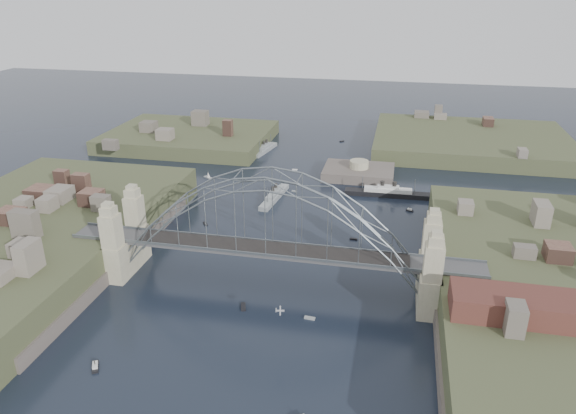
# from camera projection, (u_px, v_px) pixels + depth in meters

# --- Properties ---
(ground) EXTENTS (500.00, 500.00, 0.00)m
(ground) POSITION_uv_depth(u_px,v_px,m) (270.00, 285.00, 110.93)
(ground) COLOR black
(ground) RESTS_ON ground
(bridge) EXTENTS (84.00, 13.80, 24.60)m
(bridge) POSITION_uv_depth(u_px,v_px,m) (269.00, 231.00, 106.12)
(bridge) COLOR #4A4A4C
(bridge) RESTS_ON ground
(shore_west) EXTENTS (50.50, 90.00, 12.00)m
(shore_west) POSITION_uv_depth(u_px,v_px,m) (23.00, 250.00, 121.13)
(shore_west) COLOR #42492B
(shore_west) RESTS_ON ground
(shore_east) EXTENTS (50.50, 90.00, 12.00)m
(shore_east) POSITION_uv_depth(u_px,v_px,m) (571.00, 309.00, 99.20)
(shore_east) COLOR #42492B
(shore_east) RESTS_ON ground
(headland_nw) EXTENTS (60.00, 45.00, 9.00)m
(headland_nw) POSITION_uv_depth(u_px,v_px,m) (190.00, 142.00, 206.82)
(headland_nw) COLOR #42492B
(headland_nw) RESTS_ON ground
(headland_ne) EXTENTS (70.00, 55.00, 9.50)m
(headland_ne) POSITION_uv_depth(u_px,v_px,m) (470.00, 147.00, 200.14)
(headland_ne) COLOR #42492B
(headland_ne) RESTS_ON ground
(fort_island) EXTENTS (22.00, 16.00, 9.40)m
(fort_island) POSITION_uv_depth(u_px,v_px,m) (358.00, 178.00, 171.81)
(fort_island) COLOR #564C45
(fort_island) RESTS_ON ground
(wharf_shed) EXTENTS (20.00, 8.00, 4.00)m
(wharf_shed) POSITION_uv_depth(u_px,v_px,m) (515.00, 305.00, 86.00)
(wharf_shed) COLOR #592D26
(wharf_shed) RESTS_ON shore_east
(finger_pier) EXTENTS (4.00, 22.00, 1.40)m
(finger_pier) POSITION_uv_depth(u_px,v_px,m) (485.00, 408.00, 77.98)
(finger_pier) COLOR #4A4A4C
(finger_pier) RESTS_ON ground
(naval_cruiser_near) EXTENTS (4.55, 19.42, 5.78)m
(naval_cruiser_near) POSITION_uv_depth(u_px,v_px,m) (274.00, 196.00, 153.86)
(naval_cruiser_near) COLOR #9DA4A5
(naval_cruiser_near) RESTS_ON ground
(naval_cruiser_far) EXTENTS (5.19, 17.08, 5.71)m
(naval_cruiser_far) POSITION_uv_depth(u_px,v_px,m) (265.00, 149.00, 196.57)
(naval_cruiser_far) COLOR #9DA4A5
(naval_cruiser_far) RESTS_ON ground
(ocean_liner) EXTENTS (24.89, 4.00, 6.09)m
(ocean_liner) POSITION_uv_depth(u_px,v_px,m) (388.00, 193.00, 156.04)
(ocean_liner) COLOR black
(ocean_liner) RESTS_ON ground
(aeroplane) EXTENTS (1.53, 2.75, 0.40)m
(aeroplane) POSITION_uv_depth(u_px,v_px,m) (279.00, 311.00, 89.04)
(aeroplane) COLOR silver
(small_boat_a) EXTENTS (1.83, 2.28, 0.45)m
(small_boat_a) POSITION_uv_depth(u_px,v_px,m) (205.00, 224.00, 138.21)
(small_boat_a) COLOR silver
(small_boat_a) RESTS_ON ground
(small_boat_b) EXTENTS (1.85, 0.69, 0.45)m
(small_boat_b) POSITION_uv_depth(u_px,v_px,m) (354.00, 239.00, 130.11)
(small_boat_b) COLOR silver
(small_boat_b) RESTS_ON ground
(small_boat_c) EXTENTS (1.61, 2.78, 0.45)m
(small_boat_c) POSITION_uv_depth(u_px,v_px,m) (243.00, 307.00, 103.14)
(small_boat_c) COLOR silver
(small_boat_c) RESTS_ON ground
(small_boat_d) EXTENTS (2.08, 1.46, 1.43)m
(small_boat_d) POSITION_uv_depth(u_px,v_px,m) (410.00, 210.00, 146.09)
(small_boat_d) COLOR silver
(small_boat_d) RESTS_ON ground
(small_boat_e) EXTENTS (3.69, 3.03, 2.38)m
(small_boat_e) POSITION_uv_depth(u_px,v_px,m) (208.00, 176.00, 170.17)
(small_boat_e) COLOR silver
(small_boat_e) RESTS_ON ground
(small_boat_f) EXTENTS (1.64, 1.00, 0.45)m
(small_boat_f) POSITION_uv_depth(u_px,v_px,m) (294.00, 191.00, 159.41)
(small_boat_f) COLOR silver
(small_boat_f) RESTS_ON ground
(small_boat_h) EXTENTS (1.76, 0.72, 0.45)m
(small_boat_h) POSITION_uv_depth(u_px,v_px,m) (295.00, 170.00, 177.51)
(small_boat_h) COLOR silver
(small_boat_h) RESTS_ON ground
(small_boat_i) EXTENTS (2.12, 0.94, 0.45)m
(small_boat_i) POSITION_uv_depth(u_px,v_px,m) (405.00, 263.00, 119.12)
(small_boat_i) COLOR silver
(small_boat_i) RESTS_ON ground
(small_boat_j) EXTENTS (2.27, 3.08, 1.43)m
(small_boat_j) POSITION_uv_depth(u_px,v_px,m) (95.00, 366.00, 87.06)
(small_boat_j) COLOR silver
(small_boat_j) RESTS_ON ground
(small_boat_k) EXTENTS (1.77, 1.75, 0.45)m
(small_boat_k) POSITION_uv_depth(u_px,v_px,m) (342.00, 141.00, 208.95)
(small_boat_k) COLOR silver
(small_boat_k) RESTS_ON ground
(small_boat_l) EXTENTS (2.35, 2.06, 2.38)m
(small_boat_l) POSITION_uv_depth(u_px,v_px,m) (144.00, 206.00, 146.97)
(small_boat_l) COLOR silver
(small_boat_l) RESTS_ON ground
(small_boat_m) EXTENTS (2.06, 0.80, 0.45)m
(small_boat_m) POSITION_uv_depth(u_px,v_px,m) (310.00, 318.00, 99.70)
(small_boat_m) COLOR silver
(small_boat_m) RESTS_ON ground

